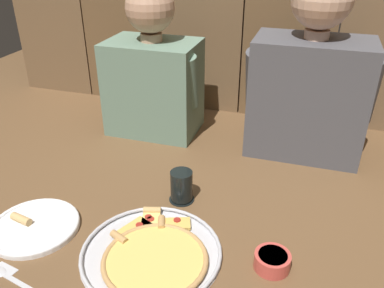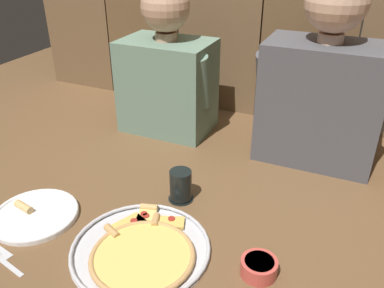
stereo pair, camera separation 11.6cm
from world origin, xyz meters
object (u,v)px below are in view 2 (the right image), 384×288
(pizza_tray, at_px, (142,250))
(drinking_glass, at_px, (181,186))
(diner_right, at_px, (324,79))
(diner_left, at_px, (167,67))
(dipping_bowl, at_px, (259,266))
(dinner_plate, at_px, (35,215))

(pizza_tray, bearing_deg, drinking_glass, 91.78)
(drinking_glass, xyz_separation_m, diner_right, (0.32, 0.43, 0.24))
(pizza_tray, xyz_separation_m, diner_left, (-0.27, 0.68, 0.25))
(diner_left, xyz_separation_m, diner_right, (0.58, 0.00, 0.04))
(dipping_bowl, relative_size, diner_left, 0.15)
(dinner_plate, bearing_deg, diner_right, 45.52)
(pizza_tray, relative_size, diner_left, 0.63)
(dinner_plate, relative_size, drinking_glass, 2.44)
(diner_left, distance_m, diner_right, 0.58)
(dipping_bowl, bearing_deg, drinking_glass, 146.82)
(dinner_plate, xyz_separation_m, diner_right, (0.66, 0.68, 0.28))
(pizza_tray, distance_m, dipping_bowl, 0.30)
(dinner_plate, relative_size, diner_right, 0.38)
(dinner_plate, bearing_deg, drinking_glass, 35.94)
(drinking_glass, xyz_separation_m, dipping_bowl, (0.30, -0.20, -0.03))
(diner_right, bearing_deg, dipping_bowl, -92.13)
(dipping_bowl, bearing_deg, pizza_tray, -169.35)
(dinner_plate, distance_m, diner_left, 0.73)
(dinner_plate, relative_size, diner_left, 0.42)
(drinking_glass, bearing_deg, diner_right, 53.08)
(dipping_bowl, bearing_deg, diner_left, 131.78)
(dipping_bowl, relative_size, diner_right, 0.14)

